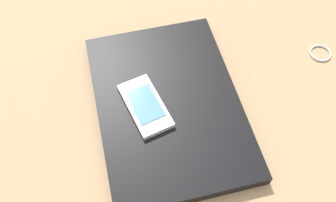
{
  "coord_description": "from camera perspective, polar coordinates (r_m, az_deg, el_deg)",
  "views": [
    {
      "loc": [
        35.59,
        -16.73,
        52.09
      ],
      "look_at": [
        7.77,
        -5.5,
        5.0
      ],
      "focal_mm": 40.14,
      "sensor_mm": 36.0,
      "label": 1
    }
  ],
  "objects": [
    {
      "name": "key_ring",
      "position": [
        0.69,
        22.13,
        6.75
      ],
      "size": [
        3.67,
        3.67,
        0.36
      ],
      "primitive_type": "torus",
      "color": "silver",
      "rests_on": "desk_surface"
    },
    {
      "name": "desk_surface",
      "position": [
        0.64,
        1.97,
        5.32
      ],
      "size": [
        120.0,
        80.0,
        3.0
      ],
      "primitive_type": "cube",
      "color": "tan",
      "rests_on": "ground"
    },
    {
      "name": "cell_phone_on_laptop",
      "position": [
        0.55,
        -3.49,
        -0.68
      ],
      "size": [
        10.18,
        5.65,
        0.95
      ],
      "color": "silver",
      "rests_on": "laptop_closed"
    },
    {
      "name": "laptop_closed",
      "position": [
        0.57,
        0.0,
        -0.57
      ],
      "size": [
        32.84,
        25.15,
        1.89
      ],
      "primitive_type": "cube",
      "rotation": [
        0.0,
        0.0,
        -0.14
      ],
      "color": "black",
      "rests_on": "desk_surface"
    }
  ]
}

